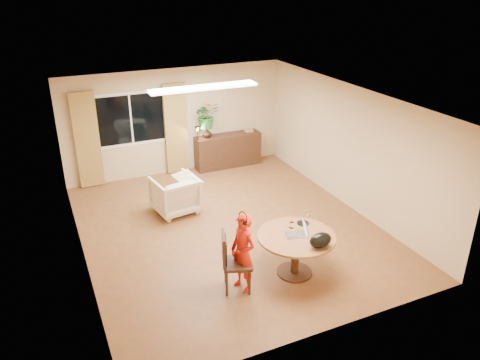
% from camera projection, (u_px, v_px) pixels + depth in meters
% --- Properties ---
extents(floor, '(6.50, 6.50, 0.00)m').
position_uv_depth(floor, '(229.00, 228.00, 9.29)').
color(floor, brown).
rests_on(floor, ground).
extents(ceiling, '(6.50, 6.50, 0.00)m').
position_uv_depth(ceiling, '(227.00, 99.00, 8.23)').
color(ceiling, white).
rests_on(ceiling, wall_back).
extents(wall_back, '(5.50, 0.00, 5.50)m').
position_uv_depth(wall_back, '(176.00, 121.00, 11.47)').
color(wall_back, tan).
rests_on(wall_back, floor).
extents(wall_left, '(0.00, 6.50, 6.50)m').
position_uv_depth(wall_left, '(75.00, 194.00, 7.73)').
color(wall_left, tan).
rests_on(wall_left, floor).
extents(wall_right, '(0.00, 6.50, 6.50)m').
position_uv_depth(wall_right, '(349.00, 147.00, 9.80)').
color(wall_right, tan).
rests_on(wall_right, floor).
extents(window, '(1.70, 0.03, 1.30)m').
position_uv_depth(window, '(131.00, 119.00, 10.96)').
color(window, white).
rests_on(window, wall_back).
extents(curtain_left, '(0.55, 0.08, 2.25)m').
position_uv_depth(curtain_left, '(87.00, 141.00, 10.64)').
color(curtain_left, olive).
rests_on(curtain_left, wall_back).
extents(curtain_right, '(0.55, 0.08, 2.25)m').
position_uv_depth(curtain_right, '(176.00, 129.00, 11.43)').
color(curtain_right, olive).
rests_on(curtain_right, wall_back).
extents(ceiling_panel, '(2.20, 0.35, 0.05)m').
position_uv_depth(ceiling_panel, '(204.00, 87.00, 9.25)').
color(ceiling_panel, white).
rests_on(ceiling_panel, ceiling).
extents(dining_table, '(1.29, 1.29, 0.73)m').
position_uv_depth(dining_table, '(296.00, 244.00, 7.67)').
color(dining_table, brown).
rests_on(dining_table, floor).
extents(dining_chair, '(0.60, 0.58, 1.01)m').
position_uv_depth(dining_chair, '(237.00, 262.00, 7.32)').
color(dining_chair, black).
rests_on(dining_chair, floor).
extents(child, '(0.55, 0.45, 1.32)m').
position_uv_depth(child, '(243.00, 253.00, 7.26)').
color(child, red).
rests_on(child, floor).
extents(laptop, '(0.42, 0.33, 0.24)m').
position_uv_depth(laptop, '(296.00, 229.00, 7.57)').
color(laptop, '#B7B7BC').
rests_on(laptop, dining_table).
extents(tumbler, '(0.09, 0.09, 0.11)m').
position_uv_depth(tumbler, '(292.00, 225.00, 7.81)').
color(tumbler, white).
rests_on(tumbler, dining_table).
extents(wine_glass, '(0.08, 0.08, 0.19)m').
position_uv_depth(wine_glass, '(308.00, 219.00, 7.92)').
color(wine_glass, white).
rests_on(wine_glass, dining_table).
extents(pot_lid, '(0.25, 0.25, 0.03)m').
position_uv_depth(pot_lid, '(303.00, 223.00, 7.96)').
color(pot_lid, white).
rests_on(pot_lid, dining_table).
extents(handbag, '(0.42, 0.30, 0.25)m').
position_uv_depth(handbag, '(321.00, 240.00, 7.23)').
color(handbag, black).
rests_on(handbag, dining_table).
extents(armchair, '(0.96, 0.98, 0.79)m').
position_uv_depth(armchair, '(175.00, 195.00, 9.78)').
color(armchair, beige).
rests_on(armchair, floor).
extents(throw, '(0.62, 0.67, 0.03)m').
position_uv_depth(throw, '(187.00, 176.00, 9.66)').
color(throw, beige).
rests_on(throw, armchair).
extents(sideboard, '(1.72, 0.42, 0.86)m').
position_uv_depth(sideboard, '(228.00, 150.00, 12.10)').
color(sideboard, black).
rests_on(sideboard, floor).
extents(vase, '(0.26, 0.26, 0.25)m').
position_uv_depth(vase, '(207.00, 133.00, 11.66)').
color(vase, black).
rests_on(vase, sideboard).
extents(bouquet, '(0.59, 0.52, 0.66)m').
position_uv_depth(bouquet, '(206.00, 115.00, 11.48)').
color(bouquet, '#2B6A28').
rests_on(bouquet, vase).
extents(book_stack, '(0.22, 0.19, 0.08)m').
position_uv_depth(book_stack, '(249.00, 130.00, 12.13)').
color(book_stack, '#986C4D').
rests_on(book_stack, sideboard).
extents(desk_lamp, '(0.15, 0.15, 0.35)m').
position_uv_depth(desk_lamp, '(198.00, 133.00, 11.50)').
color(desk_lamp, black).
rests_on(desk_lamp, sideboard).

